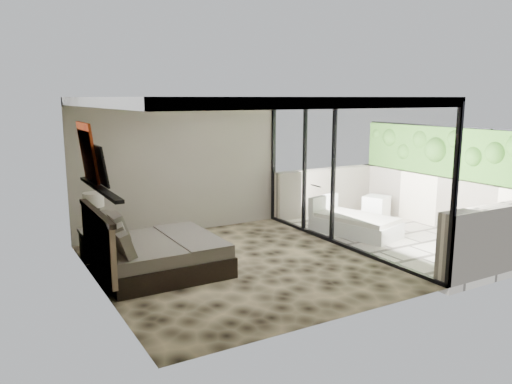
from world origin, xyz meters
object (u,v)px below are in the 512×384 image
bed (154,253)px  nightstand (97,243)px  table_lamp (94,206)px  ottoman (376,207)px  lounger (353,223)px

bed → nightstand: size_ratio=3.65×
bed → table_lamp: table_lamp is taller
table_lamp → ottoman: size_ratio=1.28×
ottoman → lounger: 1.65m
nightstand → table_lamp: bearing=67.5°
table_lamp → lounger: bearing=-11.5°
bed → ottoman: size_ratio=3.83×
bed → table_lamp: (-0.64, 1.24, 0.61)m
ottoman → lounger: bearing=-149.9°
table_lamp → lounger: table_lamp is taller
bed → lounger: 4.37m
bed → ottoman: bearing=10.3°
nightstand → lounger: bearing=-34.9°
table_lamp → lounger: 5.15m
bed → table_lamp: 1.52m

